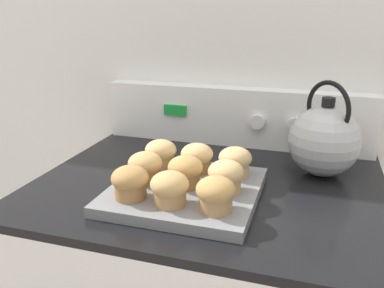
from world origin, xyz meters
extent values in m
cube|color=silver|center=(0.00, 0.65, 1.20)|extent=(8.00, 0.05, 2.40)
cube|color=black|center=(0.00, 0.32, 0.88)|extent=(0.76, 0.61, 0.02)
cube|color=white|center=(0.00, 0.60, 0.97)|extent=(0.75, 0.05, 0.16)
cube|color=green|center=(-0.17, 0.57, 0.98)|extent=(0.07, 0.01, 0.03)
cylinder|color=white|center=(0.07, 0.57, 0.97)|extent=(0.04, 0.02, 0.04)
cylinder|color=white|center=(0.17, 0.57, 0.97)|extent=(0.04, 0.02, 0.04)
cylinder|color=white|center=(0.27, 0.57, 0.97)|extent=(0.04, 0.02, 0.04)
cube|color=slate|center=(-0.03, 0.24, 0.90)|extent=(0.30, 0.30, 0.02)
cylinder|color=olive|center=(-0.11, 0.15, 0.92)|extent=(0.06, 0.06, 0.03)
ellipsoid|color=#B2844C|center=(-0.11, 0.15, 0.95)|extent=(0.07, 0.07, 0.05)
cylinder|color=#A37A4C|center=(-0.03, 0.15, 0.92)|extent=(0.06, 0.06, 0.03)
ellipsoid|color=tan|center=(-0.03, 0.15, 0.95)|extent=(0.07, 0.07, 0.05)
cylinder|color=#A37A4C|center=(0.06, 0.15, 0.92)|extent=(0.06, 0.06, 0.03)
ellipsoid|color=tan|center=(0.06, 0.15, 0.95)|extent=(0.07, 0.07, 0.05)
cylinder|color=olive|center=(-0.11, 0.23, 0.92)|extent=(0.06, 0.06, 0.03)
ellipsoid|color=tan|center=(-0.11, 0.23, 0.95)|extent=(0.07, 0.07, 0.05)
cylinder|color=olive|center=(-0.03, 0.24, 0.92)|extent=(0.06, 0.06, 0.03)
ellipsoid|color=tan|center=(-0.03, 0.24, 0.95)|extent=(0.07, 0.07, 0.05)
cylinder|color=tan|center=(0.06, 0.24, 0.92)|extent=(0.06, 0.06, 0.03)
ellipsoid|color=tan|center=(0.06, 0.24, 0.95)|extent=(0.07, 0.07, 0.05)
cylinder|color=#A37A4C|center=(-0.11, 0.32, 0.92)|extent=(0.06, 0.06, 0.03)
ellipsoid|color=tan|center=(-0.11, 0.32, 0.95)|extent=(0.07, 0.07, 0.05)
cylinder|color=olive|center=(-0.03, 0.32, 0.92)|extent=(0.06, 0.06, 0.03)
ellipsoid|color=tan|center=(-0.03, 0.32, 0.95)|extent=(0.07, 0.07, 0.05)
cylinder|color=tan|center=(0.06, 0.32, 0.92)|extent=(0.06, 0.06, 0.03)
ellipsoid|color=tan|center=(0.06, 0.32, 0.95)|extent=(0.07, 0.07, 0.05)
sphere|color=#ADAFB5|center=(0.24, 0.44, 0.97)|extent=(0.16, 0.16, 0.16)
cylinder|color=black|center=(0.24, 0.44, 1.06)|extent=(0.03, 0.03, 0.02)
cone|color=#ADAFB5|center=(0.19, 0.49, 0.99)|extent=(0.08, 0.08, 0.06)
torus|color=black|center=(0.24, 0.44, 1.04)|extent=(0.10, 0.09, 0.12)
camera|label=1|loc=(0.22, -0.49, 1.25)|focal=38.00mm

